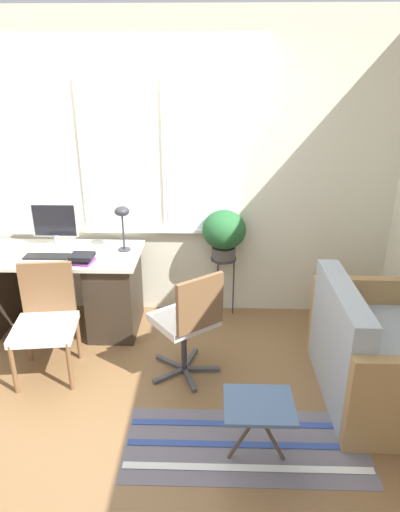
{
  "coord_description": "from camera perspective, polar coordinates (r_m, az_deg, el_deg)",
  "views": [
    {
      "loc": [
        0.84,
        -3.29,
        2.23
      ],
      "look_at": [
        0.74,
        0.17,
        0.8
      ],
      "focal_mm": 32.0,
      "sensor_mm": 36.0,
      "label": 1
    }
  ],
  "objects": [
    {
      "name": "floor_rug_striped",
      "position": [
        3.16,
        5.72,
        -22.44
      ],
      "size": [
        1.54,
        0.64,
        0.01
      ],
      "color": "slate",
      "rests_on": "ground_plane"
    },
    {
      "name": "folding_stool",
      "position": [
        2.83,
        7.37,
        -18.41
      ],
      "size": [
        0.41,
        0.35,
        0.43
      ],
      "color": "slate",
      "rests_on": "ground_plane"
    },
    {
      "name": "desk",
      "position": [
        4.33,
        -18.4,
        -3.91
      ],
      "size": [
        1.68,
        0.69,
        0.74
      ],
      "color": "beige",
      "rests_on": "ground_plane"
    },
    {
      "name": "plant_stand",
      "position": [
        4.29,
        2.93,
        -1.17
      ],
      "size": [
        0.24,
        0.24,
        0.59
      ],
      "color": "#333338",
      "rests_on": "ground_plane"
    },
    {
      "name": "office_chair_swivel",
      "position": [
        3.42,
        -1.45,
        -8.06
      ],
      "size": [
        0.58,
        0.59,
        0.89
      ],
      "rotation": [
        0.0,
        0.0,
        3.8
      ],
      "color": "#47474C",
      "rests_on": "ground_plane"
    },
    {
      "name": "monitor",
      "position": [
        4.28,
        -17.66,
        3.85
      ],
      "size": [
        0.4,
        0.17,
        0.39
      ],
      "color": "silver",
      "rests_on": "desk"
    },
    {
      "name": "mouse",
      "position": [
        4.02,
        -15.13,
        0.17
      ],
      "size": [
        0.04,
        0.07,
        0.04
      ],
      "color": "black",
      "rests_on": "desk"
    },
    {
      "name": "desk_lamp",
      "position": [
        3.98,
        -9.7,
        4.94
      ],
      "size": [
        0.13,
        0.13,
        0.4
      ],
      "color": "#2D2D33",
      "rests_on": "desk"
    },
    {
      "name": "keyboard",
      "position": [
        4.08,
        -18.59,
        -0.05
      ],
      "size": [
        0.38,
        0.12,
        0.02
      ],
      "color": "black",
      "rests_on": "desk"
    },
    {
      "name": "couch_loveseat",
      "position": [
        3.58,
        20.78,
        -11.77
      ],
      "size": [
        0.76,
        1.2,
        0.85
      ],
      "rotation": [
        0.0,
        0.0,
        1.57
      ],
      "color": "#9EA8B2",
      "rests_on": "ground_plane"
    },
    {
      "name": "desk_chair_wooden",
      "position": [
        3.7,
        -18.75,
        -7.48
      ],
      "size": [
        0.51,
        0.51,
        0.86
      ],
      "rotation": [
        0.0,
        0.0,
        0.12
      ],
      "color": "brown",
      "rests_on": "ground_plane"
    },
    {
      "name": "potted_plant",
      "position": [
        4.16,
        3.02,
        3.06
      ],
      "size": [
        0.4,
        0.4,
        0.45
      ],
      "color": "#514C47",
      "rests_on": "plant_stand"
    },
    {
      "name": "wall_back_with_window",
      "position": [
        4.24,
        -9.73,
        10.21
      ],
      "size": [
        9.0,
        0.12,
        2.7
      ],
      "color": "beige",
      "rests_on": "ground_plane"
    },
    {
      "name": "ground_plane",
      "position": [
        4.06,
        -10.73,
        -11.28
      ],
      "size": [
        14.0,
        14.0,
        0.0
      ],
      "primitive_type": "plane",
      "color": "brown"
    },
    {
      "name": "book_stack",
      "position": [
        3.86,
        -14.48,
        -0.29
      ],
      "size": [
        0.19,
        0.2,
        0.08
      ],
      "color": "purple",
      "rests_on": "desk"
    }
  ]
}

